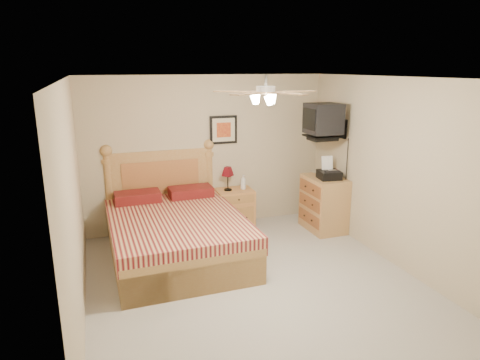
% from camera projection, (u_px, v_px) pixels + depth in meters
% --- Properties ---
extents(floor, '(4.50, 4.50, 0.00)m').
position_uv_depth(floor, '(257.00, 286.00, 5.28)').
color(floor, '#A09B90').
rests_on(floor, ground).
extents(ceiling, '(4.00, 4.50, 0.04)m').
position_uv_depth(ceiling, '(259.00, 78.00, 4.64)').
color(ceiling, white).
rests_on(ceiling, ground).
extents(wall_back, '(4.00, 0.04, 2.50)m').
position_uv_depth(wall_back, '(208.00, 153.00, 7.01)').
color(wall_back, tan).
rests_on(wall_back, ground).
extents(wall_front, '(4.00, 0.04, 2.50)m').
position_uv_depth(wall_front, '(378.00, 275.00, 2.91)').
color(wall_front, tan).
rests_on(wall_front, ground).
extents(wall_left, '(0.04, 4.50, 2.50)m').
position_uv_depth(wall_left, '(74.00, 206.00, 4.33)').
color(wall_left, tan).
rests_on(wall_left, ground).
extents(wall_right, '(0.04, 4.50, 2.50)m').
position_uv_depth(wall_right, '(400.00, 175.00, 5.59)').
color(wall_right, tan).
rests_on(wall_right, ground).
extents(bed, '(1.78, 2.32, 1.48)m').
position_uv_depth(bed, '(176.00, 208.00, 5.87)').
color(bed, '#AB763B').
rests_on(bed, ground).
extents(nightstand, '(0.61, 0.46, 0.65)m').
position_uv_depth(nightstand, '(235.00, 208.00, 7.15)').
color(nightstand, '#BE733F').
rests_on(nightstand, ground).
extents(table_lamp, '(0.22, 0.22, 0.39)m').
position_uv_depth(table_lamp, '(228.00, 179.00, 6.99)').
color(table_lamp, '#5A0A12').
rests_on(table_lamp, nightstand).
extents(lotion_bottle, '(0.12, 0.12, 0.24)m').
position_uv_depth(lotion_bottle, '(243.00, 182.00, 7.08)').
color(lotion_bottle, silver).
rests_on(lotion_bottle, nightstand).
extents(framed_picture, '(0.46, 0.04, 0.46)m').
position_uv_depth(framed_picture, '(223.00, 130.00, 6.99)').
color(framed_picture, black).
rests_on(framed_picture, wall_back).
extents(dresser, '(0.53, 0.76, 0.89)m').
position_uv_depth(dresser, '(324.00, 204.00, 7.01)').
color(dresser, '#B1784D').
rests_on(dresser, ground).
extents(fax_machine, '(0.38, 0.39, 0.35)m').
position_uv_depth(fax_machine, '(329.00, 168.00, 6.76)').
color(fax_machine, black).
rests_on(fax_machine, dresser).
extents(magazine_lower, '(0.24, 0.30, 0.03)m').
position_uv_depth(magazine_lower, '(317.00, 173.00, 7.09)').
color(magazine_lower, '#B3AB92').
rests_on(magazine_lower, dresser).
extents(magazine_upper, '(0.24, 0.28, 0.02)m').
position_uv_depth(magazine_upper, '(316.00, 172.00, 7.11)').
color(magazine_upper, tan).
rests_on(magazine_upper, magazine_lower).
extents(wall_tv, '(0.56, 0.46, 0.58)m').
position_uv_depth(wall_tv, '(332.00, 121.00, 6.59)').
color(wall_tv, black).
rests_on(wall_tv, wall_right).
extents(ceiling_fan, '(1.14, 1.14, 0.28)m').
position_uv_depth(ceiling_fan, '(266.00, 92.00, 4.49)').
color(ceiling_fan, silver).
rests_on(ceiling_fan, ceiling).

